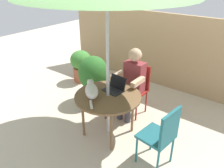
{
  "coord_description": "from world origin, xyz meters",
  "views": [
    {
      "loc": [
        1.83,
        -2.3,
        2.38
      ],
      "look_at": [
        0.0,
        0.1,
        0.85
      ],
      "focal_mm": 36.29,
      "sensor_mm": 36.0,
      "label": 1
    }
  ],
  "objects": [
    {
      "name": "ground_plane",
      "position": [
        0.0,
        0.0,
        0.0
      ],
      "size": [
        14.0,
        14.0,
        0.0
      ],
      "primitive_type": "plane",
      "color": "beige"
    },
    {
      "name": "person_seated",
      "position": [
        -0.0,
        0.66,
        0.7
      ],
      "size": [
        0.48,
        0.48,
        1.24
      ],
      "color": "maroon",
      "rests_on": "ground"
    },
    {
      "name": "chair_empty",
      "position": [
        0.96,
        -0.12,
        0.53
      ],
      "size": [
        0.45,
        0.45,
        0.9
      ],
      "color": "#1E606B",
      "rests_on": "ground"
    },
    {
      "name": "patio_table",
      "position": [
        0.0,
        0.0,
        0.64
      ],
      "size": [
        1.0,
        1.0,
        0.7
      ],
      "color": "brown",
      "rests_on": "ground"
    },
    {
      "name": "cat",
      "position": [
        -0.2,
        -0.14,
        0.78
      ],
      "size": [
        0.48,
        0.5,
        0.17
      ],
      "color": "silver",
      "rests_on": "patio_table"
    },
    {
      "name": "potted_plant_near_fence",
      "position": [
        -1.71,
        1.15,
        0.41
      ],
      "size": [
        0.48,
        0.48,
        0.74
      ],
      "color": "#9E5138",
      "rests_on": "ground"
    },
    {
      "name": "potted_plant_by_chair",
      "position": [
        -0.86,
        0.64,
        0.53
      ],
      "size": [
        0.58,
        0.58,
        0.94
      ],
      "color": "#9E5138",
      "rests_on": "ground"
    },
    {
      "name": "fence_back",
      "position": [
        0.0,
        2.11,
        0.8
      ],
      "size": [
        5.23,
        0.08,
        1.61
      ],
      "primitive_type": "cube",
      "color": "tan",
      "rests_on": "ground"
    },
    {
      "name": "chair_occupied",
      "position": [
        0.0,
        0.82,
        0.53
      ],
      "size": [
        0.4,
        0.4,
        0.9
      ],
      "color": "maroon",
      "rests_on": "ground"
    },
    {
      "name": "laptop",
      "position": [
        -0.01,
        0.21,
        0.76
      ],
      "size": [
        0.33,
        0.28,
        0.21
      ],
      "color": "black",
      "rests_on": "patio_table"
    }
  ]
}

